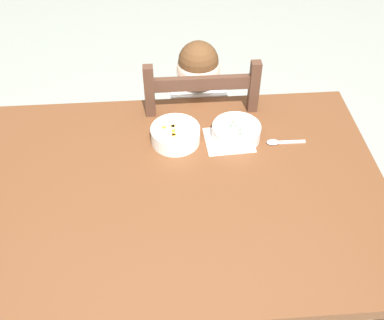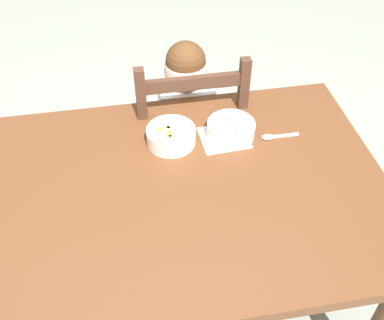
{
  "view_description": "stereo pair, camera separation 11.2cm",
  "coord_description": "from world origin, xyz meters",
  "views": [
    {
      "loc": [
        -0.02,
        -1.03,
        1.83
      ],
      "look_at": [
        0.06,
        0.07,
        0.79
      ],
      "focal_mm": 44.14,
      "sensor_mm": 36.0,
      "label": 1
    },
    {
      "loc": [
        -0.13,
        -1.01,
        1.83
      ],
      "look_at": [
        0.06,
        0.07,
        0.79
      ],
      "focal_mm": 44.14,
      "sensor_mm": 36.0,
      "label": 2
    }
  ],
  "objects": [
    {
      "name": "dining_table",
      "position": [
        0.0,
        0.0,
        0.64
      ],
      "size": [
        1.35,
        0.94,
        0.74
      ],
      "color": "brown",
      "rests_on": "ground"
    },
    {
      "name": "spoon",
      "position": [
        0.37,
        0.18,
        0.75
      ],
      "size": [
        0.14,
        0.03,
        0.01
      ],
      "color": "silver",
      "rests_on": "dining_table"
    },
    {
      "name": "bowl_of_peas",
      "position": [
        0.23,
        0.22,
        0.77
      ],
      "size": [
        0.17,
        0.17,
        0.06
      ],
      "color": "white",
      "rests_on": "dining_table"
    },
    {
      "name": "ground_plane",
      "position": [
        0.0,
        0.0,
        0.0
      ],
      "size": [
        8.0,
        8.0,
        0.0
      ],
      "primitive_type": "plane",
      "color": "gray"
    },
    {
      "name": "child_figure",
      "position": [
        0.12,
        0.51,
        0.62
      ],
      "size": [
        0.32,
        0.31,
        0.94
      ],
      "color": "white",
      "rests_on": "ground"
    },
    {
      "name": "bowl_of_carrots",
      "position": [
        0.01,
        0.22,
        0.77
      ],
      "size": [
        0.17,
        0.17,
        0.06
      ],
      "color": "white",
      "rests_on": "dining_table"
    },
    {
      "name": "dining_chair",
      "position": [
        0.12,
        0.52,
        0.45
      ],
      "size": [
        0.42,
        0.42,
        0.95
      ],
      "color": "#4F3123",
      "rests_on": "ground"
    },
    {
      "name": "paper_napkin",
      "position": [
        0.2,
        0.21,
        0.74
      ],
      "size": [
        0.17,
        0.16,
        0.0
      ],
      "primitive_type": "cube",
      "rotation": [
        0.0,
        0.0,
        0.06
      ],
      "color": "white",
      "rests_on": "dining_table"
    }
  ]
}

